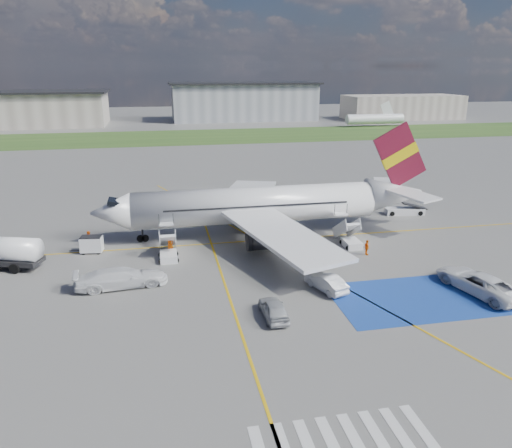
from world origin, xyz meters
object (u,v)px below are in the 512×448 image
(belt_loader, at_px, (405,211))
(car_silver_a, at_px, (274,309))
(car_silver_b, at_px, (326,282))
(van_white_b, at_px, (121,275))
(airliner, at_px, (268,204))
(gpu_cart, at_px, (92,245))
(van_white_a, at_px, (479,279))

(belt_loader, distance_m, car_silver_a, 31.97)
(car_silver_a, bearing_deg, car_silver_b, -145.70)
(van_white_b, bearing_deg, airliner, -59.29)
(airliner, xyz_separation_m, car_silver_b, (1.54, -15.10, -2.70))
(car_silver_a, relative_size, car_silver_b, 0.98)
(belt_loader, height_order, van_white_b, van_white_b)
(gpu_cart, distance_m, belt_loader, 37.40)
(van_white_a, height_order, van_white_b, van_white_a)
(car_silver_a, bearing_deg, airliner, -102.13)
(car_silver_b, bearing_deg, airliner, -103.77)
(gpu_cart, xyz_separation_m, car_silver_a, (14.62, -16.58, -0.07))
(belt_loader, bearing_deg, airliner, -159.09)
(belt_loader, relative_size, van_white_a, 0.88)
(airliner, xyz_separation_m, belt_loader, (18.45, 4.14, -3.01))
(belt_loader, xyz_separation_m, car_silver_b, (-16.91, -19.24, 0.32))
(belt_loader, distance_m, van_white_b, 36.83)
(car_silver_a, height_order, car_silver_b, car_silver_a)
(van_white_b, bearing_deg, belt_loader, -71.25)
(car_silver_a, bearing_deg, van_white_a, -177.50)
(gpu_cart, bearing_deg, van_white_a, -18.00)
(gpu_cart, xyz_separation_m, van_white_b, (3.33, -8.87, 0.34))
(van_white_a, bearing_deg, gpu_cart, -38.73)
(gpu_cart, bearing_deg, car_silver_b, -24.88)
(car_silver_a, relative_size, van_white_a, 0.70)
(van_white_a, bearing_deg, car_silver_b, -25.52)
(gpu_cart, relative_size, car_silver_b, 0.52)
(airliner, height_order, van_white_a, airliner)
(car_silver_b, bearing_deg, gpu_cart, -52.38)
(gpu_cart, height_order, van_white_b, van_white_b)
(car_silver_b, xyz_separation_m, van_white_a, (12.12, -2.73, 0.41))
(airliner, distance_m, car_silver_a, 19.40)
(van_white_a, bearing_deg, airliner, -65.37)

